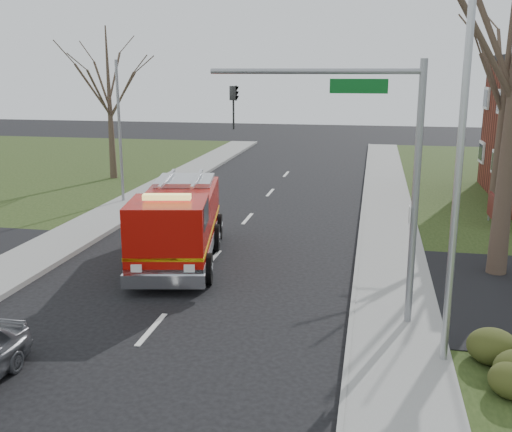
# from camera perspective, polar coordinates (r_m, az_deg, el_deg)

# --- Properties ---
(ground) EXTENTS (120.00, 120.00, 0.00)m
(ground) POSITION_cam_1_polar(r_m,az_deg,el_deg) (15.98, -9.91, -10.60)
(ground) COLOR black
(ground) RESTS_ON ground
(sidewalk_right) EXTENTS (2.40, 80.00, 0.15)m
(sidewalk_right) POSITION_cam_1_polar(r_m,az_deg,el_deg) (15.02, 13.31, -12.11)
(sidewalk_right) COLOR gray
(sidewalk_right) RESTS_ON ground
(health_center_sign) EXTENTS (0.12, 2.00, 1.40)m
(health_center_sign) POSITION_cam_1_polar(r_m,az_deg,el_deg) (27.13, 21.66, 0.75)
(health_center_sign) COLOR #511613
(health_center_sign) RESTS_ON ground
(bare_tree_far) EXTENTS (5.25, 5.25, 10.50)m
(bare_tree_far) POSITION_cam_1_polar(r_m,az_deg,el_deg) (29.08, 22.78, 12.64)
(bare_tree_far) COLOR #3C3023
(bare_tree_far) RESTS_ON ground
(bare_tree_left) EXTENTS (4.50, 4.50, 9.00)m
(bare_tree_left) POSITION_cam_1_polar(r_m,az_deg,el_deg) (36.92, -13.86, 11.88)
(bare_tree_left) COLOR #3C3023
(bare_tree_left) RESTS_ON ground
(traffic_signal_mast) EXTENTS (5.29, 0.18, 6.80)m
(traffic_signal_mast) POSITION_cam_1_polar(r_m,az_deg,el_deg) (15.15, 10.33, 6.61)
(traffic_signal_mast) COLOR gray
(traffic_signal_mast) RESTS_ON ground
(streetlight_pole) EXTENTS (1.48, 0.16, 8.40)m
(streetlight_pole) POSITION_cam_1_polar(r_m,az_deg,el_deg) (13.30, 18.50, 4.46)
(streetlight_pole) COLOR #B7BABF
(streetlight_pole) RESTS_ON ground
(utility_pole_far) EXTENTS (0.14, 0.14, 7.00)m
(utility_pole_far) POSITION_cam_1_polar(r_m,az_deg,el_deg) (30.28, -12.85, 7.68)
(utility_pole_far) COLOR gray
(utility_pole_far) RESTS_ON ground
(fire_engine) EXTENTS (3.81, 7.42, 2.86)m
(fire_engine) POSITION_cam_1_polar(r_m,az_deg,el_deg) (20.88, -7.44, -0.89)
(fire_engine) COLOR #A90E07
(fire_engine) RESTS_ON ground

